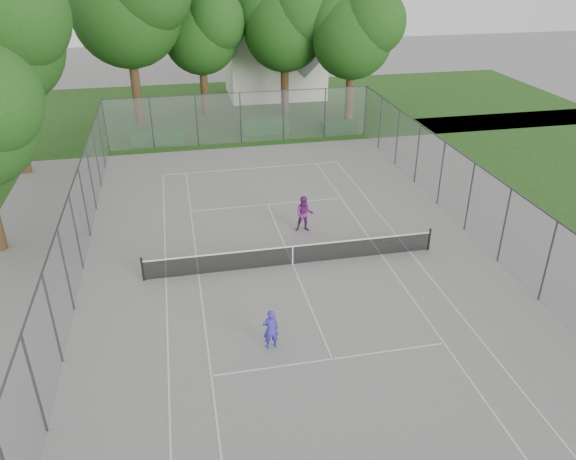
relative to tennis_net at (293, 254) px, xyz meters
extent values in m
plane|color=slate|center=(0.00, 0.00, -0.51)|extent=(120.00, 120.00, 0.00)
cube|color=#1C4012|center=(0.00, 26.00, -0.51)|extent=(60.00, 20.00, 0.00)
cube|color=silver|center=(0.00, 11.88, -0.50)|extent=(10.97, 0.06, 0.01)
cube|color=silver|center=(-5.49, 0.00, -0.50)|extent=(0.06, 23.77, 0.01)
cube|color=silver|center=(5.49, 0.00, -0.50)|extent=(0.06, 23.77, 0.01)
cube|color=silver|center=(-4.12, 0.00, -0.50)|extent=(0.06, 23.77, 0.01)
cube|color=silver|center=(4.12, 0.00, -0.50)|extent=(0.06, 23.77, 0.01)
cube|color=silver|center=(0.00, -6.40, -0.50)|extent=(8.23, 0.06, 0.01)
cube|color=silver|center=(0.00, 6.40, -0.50)|extent=(8.23, 0.06, 0.01)
cube|color=silver|center=(0.00, 0.00, -0.50)|extent=(0.06, 12.80, 0.01)
cube|color=silver|center=(0.00, 11.73, -0.50)|extent=(0.06, 0.30, 0.01)
cylinder|color=black|center=(-6.39, 0.00, 0.04)|extent=(0.10, 0.10, 1.10)
cylinder|color=black|center=(6.39, 0.00, 0.04)|extent=(0.10, 0.10, 1.10)
cube|color=black|center=(0.00, 0.00, -0.06)|extent=(12.67, 0.01, 0.86)
cube|color=silver|center=(0.00, 0.00, 0.40)|extent=(12.77, 0.03, 0.06)
cube|color=silver|center=(0.00, 0.00, -0.07)|extent=(0.05, 0.02, 0.88)
cylinder|color=#38383D|center=(-9.00, 17.00, 1.24)|extent=(0.08, 0.08, 3.50)
cylinder|color=#38383D|center=(9.00, 17.00, 1.24)|extent=(0.08, 0.08, 3.50)
cube|color=slate|center=(0.00, 17.00, 1.24)|extent=(18.00, 0.02, 3.50)
cube|color=slate|center=(-9.00, 0.00, 1.24)|extent=(0.02, 34.00, 3.50)
cube|color=slate|center=(9.00, 0.00, 1.24)|extent=(0.02, 34.00, 3.50)
cube|color=#38383D|center=(0.00, 17.00, 2.99)|extent=(18.00, 0.05, 0.05)
cube|color=#38383D|center=(-9.00, 0.00, 2.99)|extent=(0.05, 34.00, 0.05)
cube|color=#38383D|center=(9.00, 0.00, 2.99)|extent=(0.05, 34.00, 0.05)
cylinder|color=#3D2816|center=(-7.08, 22.82, 2.21)|extent=(0.68, 0.68, 5.44)
sphere|color=#14370F|center=(-7.08, 22.82, 7.63)|extent=(7.73, 7.73, 7.73)
cylinder|color=#3D2816|center=(-1.90, 24.82, 1.51)|extent=(0.62, 0.62, 4.03)
sphere|color=#14370F|center=(-1.90, 24.82, 5.53)|extent=(5.74, 5.74, 5.74)
sphere|color=#14370F|center=(-0.76, 23.96, 6.68)|extent=(4.59, 4.59, 4.59)
sphere|color=#14370F|center=(-2.91, 25.54, 6.39)|extent=(4.30, 4.30, 4.30)
cylinder|color=#3D2816|center=(4.39, 23.36, 1.67)|extent=(0.63, 0.63, 4.36)
sphere|color=#14370F|center=(4.39, 23.36, 6.02)|extent=(6.20, 6.20, 6.20)
sphere|color=#14370F|center=(5.63, 22.43, 7.26)|extent=(4.96, 4.96, 4.96)
sphere|color=#14370F|center=(3.30, 24.14, 6.95)|extent=(4.65, 4.65, 4.65)
cylinder|color=#3D2816|center=(8.85, 20.38, 1.58)|extent=(0.63, 0.63, 4.19)
sphere|color=#14370F|center=(8.85, 20.38, 5.76)|extent=(5.95, 5.95, 5.95)
sphere|color=#14370F|center=(10.04, 19.48, 6.95)|extent=(4.76, 4.76, 4.76)
sphere|color=#14370F|center=(7.81, 21.12, 6.65)|extent=(4.46, 4.46, 4.46)
cylinder|color=#3D2816|center=(-13.71, 14.18, 2.04)|extent=(0.67, 0.67, 5.09)
sphere|color=#14370F|center=(-12.26, 13.10, 8.56)|extent=(5.79, 5.79, 5.79)
cube|color=#164518|center=(-5.77, 17.98, -0.05)|extent=(3.65, 1.09, 0.91)
cube|color=#164518|center=(1.97, 18.66, 0.04)|extent=(3.48, 0.99, 1.09)
cube|color=#164518|center=(7.38, 17.95, -0.12)|extent=(2.59, 0.95, 0.78)
cube|color=silver|center=(4.78, 29.87, 2.61)|extent=(8.31, 6.23, 6.23)
cube|color=#515156|center=(4.78, 29.87, 5.72)|extent=(8.23, 6.44, 8.23)
imported|color=#342DAA|center=(-1.93, -5.33, 0.26)|extent=(0.60, 0.43, 1.55)
imported|color=#6C246D|center=(1.24, 3.04, 0.39)|extent=(0.99, 0.83, 1.81)
camera|label=1|loc=(-4.52, -20.71, 12.24)|focal=35.00mm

